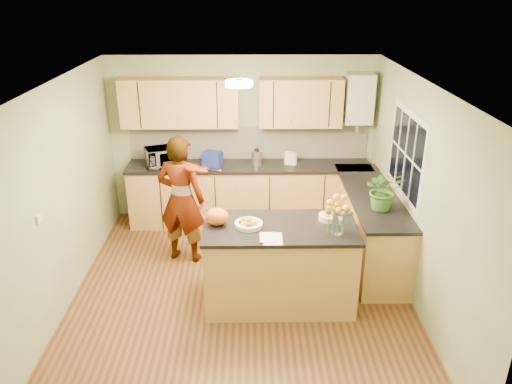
{
  "coord_description": "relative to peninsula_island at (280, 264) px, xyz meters",
  "views": [
    {
      "loc": [
        0.11,
        -5.08,
        3.47
      ],
      "look_at": [
        0.18,
        0.5,
        1.11
      ],
      "focal_mm": 35.0,
      "sensor_mm": 36.0,
      "label": 1
    }
  ],
  "objects": [
    {
      "name": "floor",
      "position": [
        -0.45,
        0.16,
        -0.49
      ],
      "size": [
        4.5,
        4.5,
        0.0
      ],
      "primitive_type": "plane",
      "color": "#502917",
      "rests_on": "ground"
    },
    {
      "name": "ceiling",
      "position": [
        -0.45,
        0.16,
        2.01
      ],
      "size": [
        4.0,
        4.5,
        0.02
      ],
      "primitive_type": "cube",
      "color": "white",
      "rests_on": "wall_back"
    },
    {
      "name": "wall_back",
      "position": [
        -0.45,
        2.41,
        0.76
      ],
      "size": [
        4.0,
        0.02,
        2.5
      ],
      "primitive_type": "cube",
      "color": "gray",
      "rests_on": "floor"
    },
    {
      "name": "wall_front",
      "position": [
        -0.45,
        -2.09,
        0.76
      ],
      "size": [
        4.0,
        0.02,
        2.5
      ],
      "primitive_type": "cube",
      "color": "gray",
      "rests_on": "floor"
    },
    {
      "name": "wall_left",
      "position": [
        -2.45,
        0.16,
        0.76
      ],
      "size": [
        0.02,
        4.5,
        2.5
      ],
      "primitive_type": "cube",
      "color": "gray",
      "rests_on": "floor"
    },
    {
      "name": "wall_right",
      "position": [
        1.55,
        0.16,
        0.76
      ],
      "size": [
        0.02,
        4.5,
        2.5
      ],
      "primitive_type": "cube",
      "color": "gray",
      "rests_on": "floor"
    },
    {
      "name": "back_counter",
      "position": [
        -0.35,
        2.11,
        -0.02
      ],
      "size": [
        3.64,
        0.62,
        0.94
      ],
      "color": "#B88C49",
      "rests_on": "floor"
    },
    {
      "name": "right_counter",
      "position": [
        1.25,
        1.01,
        -0.02
      ],
      "size": [
        0.62,
        2.24,
        0.94
      ],
      "color": "#B88C49",
      "rests_on": "floor"
    },
    {
      "name": "splashback",
      "position": [
        -0.35,
        2.4,
        0.71
      ],
      "size": [
        3.6,
        0.02,
        0.52
      ],
      "primitive_type": "cube",
      "color": "silver",
      "rests_on": "back_counter"
    },
    {
      "name": "upper_cabinets",
      "position": [
        -0.62,
        2.24,
        1.36
      ],
      "size": [
        3.2,
        0.34,
        0.7
      ],
      "color": "#B88C49",
      "rests_on": "wall_back"
    },
    {
      "name": "boiler",
      "position": [
        1.25,
        2.25,
        1.41
      ],
      "size": [
        0.4,
        0.3,
        0.86
      ],
      "color": "silver",
      "rests_on": "wall_back"
    },
    {
      "name": "window_right",
      "position": [
        1.55,
        0.76,
        1.06
      ],
      "size": [
        0.01,
        1.3,
        1.05
      ],
      "color": "silver",
      "rests_on": "wall_right"
    },
    {
      "name": "light_switch",
      "position": [
        -2.43,
        -0.44,
        0.81
      ],
      "size": [
        0.02,
        0.09,
        0.09
      ],
      "primitive_type": "cube",
      "color": "silver",
      "rests_on": "wall_left"
    },
    {
      "name": "ceiling_lamp",
      "position": [
        -0.45,
        0.46,
        1.97
      ],
      "size": [
        0.3,
        0.3,
        0.07
      ],
      "color": "#FFEABF",
      "rests_on": "ceiling"
    },
    {
      "name": "peninsula_island",
      "position": [
        0.0,
        0.0,
        0.0
      ],
      "size": [
        1.71,
        0.87,
        0.98
      ],
      "color": "#B88C49",
      "rests_on": "floor"
    },
    {
      "name": "fruit_dish",
      "position": [
        -0.35,
        -0.0,
        0.53
      ],
      "size": [
        0.31,
        0.31,
        0.11
      ],
      "color": "#F6E6C5",
      "rests_on": "peninsula_island"
    },
    {
      "name": "orange_bowl",
      "position": [
        0.55,
        0.15,
        0.54
      ],
      "size": [
        0.22,
        0.22,
        0.13
      ],
      "color": "#F6E6C5",
      "rests_on": "peninsula_island"
    },
    {
      "name": "flower_vase",
      "position": [
        0.6,
        -0.18,
        0.82
      ],
      "size": [
        0.28,
        0.28,
        0.51
      ],
      "rotation": [
        0.0,
        0.0,
        -0.05
      ],
      "color": "silver",
      "rests_on": "peninsula_island"
    },
    {
      "name": "orange_bag",
      "position": [
        -0.7,
        0.05,
        0.58
      ],
      "size": [
        0.31,
        0.29,
        0.19
      ],
      "primitive_type": "ellipsoid",
      "rotation": [
        0.0,
        0.0,
        -0.32
      ],
      "color": "#FE5F14",
      "rests_on": "peninsula_island"
    },
    {
      "name": "papers",
      "position": [
        -0.1,
        -0.3,
        0.49
      ],
      "size": [
        0.21,
        0.28,
        0.01
      ],
      "primitive_type": "cube",
      "color": "white",
      "rests_on": "peninsula_island"
    },
    {
      "name": "violinist",
      "position": [
        -1.22,
        1.0,
        0.37
      ],
      "size": [
        0.72,
        0.56,
        1.72
      ],
      "primitive_type": "imported",
      "rotation": [
        0.0,
        0.0,
        2.87
      ],
      "color": "#EAB48F",
      "rests_on": "floor"
    },
    {
      "name": "violin",
      "position": [
        -1.02,
        0.78,
        0.89
      ],
      "size": [
        0.6,
        0.52,
        0.15
      ],
      "primitive_type": null,
      "rotation": [
        0.17,
        0.0,
        -0.61
      ],
      "color": "#580E05",
      "rests_on": "violinist"
    },
    {
      "name": "microwave",
      "position": [
        -1.61,
        2.08,
        0.59
      ],
      "size": [
        0.6,
        0.51,
        0.28
      ],
      "primitive_type": "imported",
      "rotation": [
        0.0,
        0.0,
        0.39
      ],
      "color": "silver",
      "rests_on": "back_counter"
    },
    {
      "name": "blue_box",
      "position": [
        -0.89,
        2.08,
        0.56
      ],
      "size": [
        0.32,
        0.27,
        0.21
      ],
      "primitive_type": "cube",
      "rotation": [
        0.0,
        0.0,
        -0.32
      ],
      "color": "navy",
      "rests_on": "back_counter"
    },
    {
      "name": "kettle",
      "position": [
        -0.23,
        2.09,
        0.57
      ],
      "size": [
        0.16,
        0.16,
        0.3
      ],
      "rotation": [
        0.0,
        0.0,
        -0.09
      ],
      "color": "silver",
      "rests_on": "back_counter"
    },
    {
      "name": "jar_cream",
      "position": [
        0.24,
        2.13,
        0.54
      ],
      "size": [
        0.16,
        0.16,
        0.18
      ],
      "primitive_type": "cylinder",
      "rotation": [
        0.0,
        0.0,
        0.37
      ],
      "color": "#F6E6C5",
      "rests_on": "back_counter"
    },
    {
      "name": "jar_white",
      "position": [
        0.32,
        2.12,
        0.54
      ],
      "size": [
        0.13,
        0.13,
        0.18
      ],
      "primitive_type": "cylinder",
      "rotation": [
        0.0,
        0.0,
        -0.17
      ],
      "color": "silver",
      "rests_on": "back_counter"
    },
    {
      "name": "potted_plant",
      "position": [
        1.25,
        0.52,
        0.7
      ],
      "size": [
        0.47,
        0.41,
        0.5
      ],
      "primitive_type": "imported",
      "rotation": [
        0.0,
        0.0,
        -0.05
      ],
      "color": "#3F7A28",
      "rests_on": "right_counter"
    }
  ]
}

